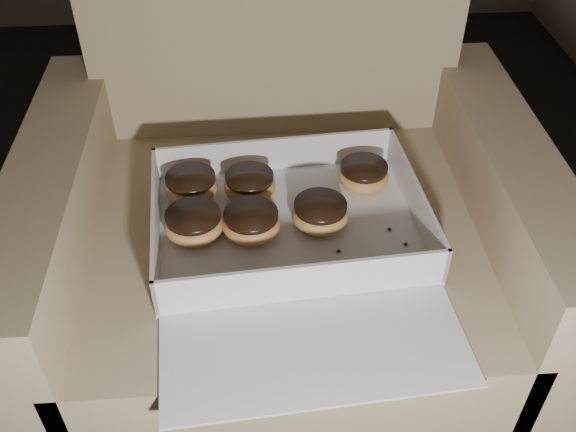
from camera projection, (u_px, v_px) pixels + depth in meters
The scene contains 13 objects.
armchair at pixel (283, 247), 1.20m from camera, with size 0.86×0.73×0.90m.
bakery_box at pixel (294, 241), 1.02m from camera, with size 0.47×0.54×0.07m.
donut_a at pixel (191, 186), 1.10m from camera, with size 0.09×0.09×0.05m.
donut_b at pixel (251, 223), 1.03m from camera, with size 0.09×0.09×0.05m.
donut_c at pixel (250, 184), 1.10m from camera, with size 0.09×0.09×0.04m.
donut_d at pixel (194, 224), 1.02m from camera, with size 0.10×0.10×0.05m.
donut_e at pixel (363, 175), 1.12m from camera, with size 0.09×0.09×0.04m.
donut_f at pixel (320, 214), 1.04m from camera, with size 0.09×0.09×0.05m.
crumb_a at pixel (402, 262), 0.99m from camera, with size 0.01×0.01×0.00m, color black.
crumb_b at pixel (406, 244), 1.02m from camera, with size 0.01×0.01×0.00m, color black.
crumb_c at pixel (390, 229), 1.05m from camera, with size 0.01×0.01×0.00m, color black.
crumb_d at pixel (374, 258), 1.00m from camera, with size 0.01×0.01×0.00m, color black.
crumb_e at pixel (339, 251), 1.01m from camera, with size 0.01×0.01×0.00m, color black.
Camera 1 is at (0.81, -0.25, 1.12)m, focal length 40.00 mm.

